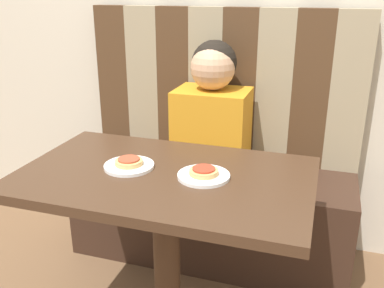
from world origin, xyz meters
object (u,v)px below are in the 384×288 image
(plate_right, at_px, (204,176))
(pizza_left, at_px, (129,162))
(plate_left, at_px, (129,166))
(pizza_right, at_px, (204,171))
(person, at_px, (212,110))

(plate_right, distance_m, pizza_left, 0.28)
(plate_left, height_order, pizza_left, pizza_left)
(pizza_left, xyz_separation_m, pizza_right, (0.28, 0.00, 0.00))
(plate_left, distance_m, pizza_left, 0.02)
(person, relative_size, pizza_left, 6.33)
(plate_right, bearing_deg, plate_left, 180.00)
(plate_left, height_order, pizza_right, pizza_right)
(pizza_right, bearing_deg, pizza_left, 180.00)
(plate_right, height_order, pizza_left, pizza_left)
(person, distance_m, plate_left, 0.64)
(pizza_right, bearing_deg, plate_left, 180.00)
(plate_right, bearing_deg, person, 102.72)
(person, distance_m, pizza_left, 0.64)
(person, xyz_separation_m, pizza_left, (-0.14, -0.62, -0.04))
(person, height_order, pizza_right, person)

